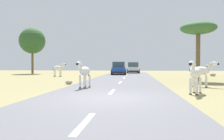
# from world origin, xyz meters

# --- Properties ---
(ground_plane) EXTENTS (90.00, 90.00, 0.00)m
(ground_plane) POSITION_xyz_m (0.00, 0.00, 0.00)
(ground_plane) COLOR #8E8456
(road) EXTENTS (6.00, 64.00, 0.05)m
(road) POSITION_xyz_m (-0.07, 0.00, 0.03)
(road) COLOR slate
(road) RESTS_ON ground_plane
(lane_markings) EXTENTS (0.16, 56.00, 0.01)m
(lane_markings) POSITION_xyz_m (-0.07, -1.00, 0.05)
(lane_markings) COLOR silver
(lane_markings) RESTS_ON road
(zebra_0) EXTENTS (0.66, 1.64, 1.57)m
(zebra_0) POSITION_xyz_m (-1.86, 3.77, 0.98)
(zebra_0) COLOR silver
(zebra_0) RESTS_ON road
(zebra_1) EXTENTS (1.73, 0.62, 1.64)m
(zebra_1) POSITION_xyz_m (-7.96, 16.88, 0.98)
(zebra_1) COLOR silver
(zebra_1) RESTS_ON ground_plane
(zebra_2) EXTENTS (1.00, 1.59, 1.61)m
(zebra_2) POSITION_xyz_m (3.81, 1.85, 0.96)
(zebra_2) COLOR silver
(zebra_2) RESTS_ON ground_plane
(zebra_3) EXTENTS (1.65, 0.87, 1.63)m
(zebra_3) POSITION_xyz_m (5.11, 5.46, 0.97)
(zebra_3) COLOR silver
(zebra_3) RESTS_ON ground_plane
(car_0) EXTENTS (2.19, 4.42, 1.74)m
(car_0) POSITION_xyz_m (0.66, 28.33, 0.85)
(car_0) COLOR white
(car_0) RESTS_ON road
(car_1) EXTENTS (2.28, 4.46, 1.74)m
(car_1) POSITION_xyz_m (-1.27, 22.20, 0.85)
(car_1) COLOR #1E479E
(car_1) RESTS_ON road
(tree_0) EXTENTS (2.90, 2.90, 4.91)m
(tree_0) POSITION_xyz_m (6.20, 10.39, 4.27)
(tree_0) COLOR brown
(tree_0) RESTS_ON ground_plane
(tree_2) EXTENTS (3.93, 3.93, 7.04)m
(tree_2) POSITION_xyz_m (-14.73, 24.49, 5.05)
(tree_2) COLOR brown
(tree_2) RESTS_ON ground_plane
(rock_0) EXTENTS (0.50, 0.36, 0.29)m
(rock_0) POSITION_xyz_m (-3.60, 6.55, 0.14)
(rock_0) COLOR #A89E8C
(rock_0) RESTS_ON ground_plane
(rock_1) EXTENTS (0.70, 0.59, 0.38)m
(rock_1) POSITION_xyz_m (10.35, 19.46, 0.19)
(rock_1) COLOR #A89E8C
(rock_1) RESTS_ON ground_plane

